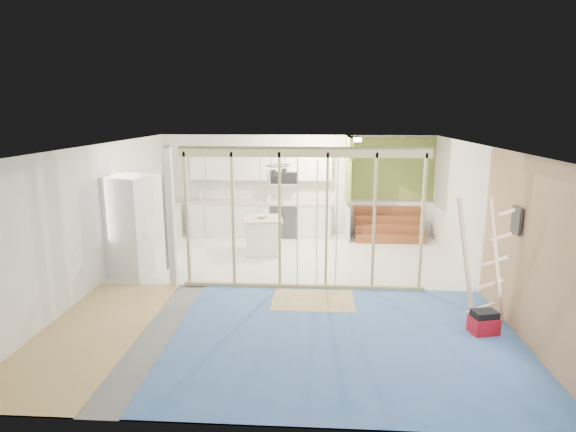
# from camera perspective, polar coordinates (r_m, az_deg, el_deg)

# --- Properties ---
(room) EXTENTS (7.01, 8.01, 2.61)m
(room) POSITION_cam_1_polar(r_m,az_deg,el_deg) (8.59, -0.20, -0.40)
(room) COLOR slate
(room) RESTS_ON ground
(floor_overlays) EXTENTS (7.00, 8.00, 0.03)m
(floor_overlays) POSITION_cam_1_polar(r_m,az_deg,el_deg) (9.02, 0.30, -8.34)
(floor_overlays) COLOR white
(floor_overlays) RESTS_ON room
(stud_frame) EXTENTS (4.66, 0.14, 2.60)m
(stud_frame) POSITION_cam_1_polar(r_m,az_deg,el_deg) (8.55, -1.65, 1.43)
(stud_frame) COLOR #C9BB7B
(stud_frame) RESTS_ON room
(base_cabinets) EXTENTS (4.45, 2.24, 0.93)m
(base_cabinets) POSITION_cam_1_polar(r_m,az_deg,el_deg) (12.23, -6.69, -0.63)
(base_cabinets) COLOR silver
(base_cabinets) RESTS_ON room
(upper_cabinets) EXTENTS (3.60, 0.41, 0.85)m
(upper_cabinets) POSITION_cam_1_polar(r_m,az_deg,el_deg) (12.33, -2.94, 5.93)
(upper_cabinets) COLOR silver
(upper_cabinets) RESTS_ON room
(green_partition) EXTENTS (2.25, 1.51, 2.60)m
(green_partition) POSITION_cam_1_polar(r_m,az_deg,el_deg) (12.32, 10.48, 1.61)
(green_partition) COLOR olive
(green_partition) RESTS_ON room
(pot_rack) EXTENTS (0.52, 0.52, 0.72)m
(pot_rack) POSITION_cam_1_polar(r_m,az_deg,el_deg) (10.36, -1.21, 5.70)
(pot_rack) COLOR black
(pot_rack) RESTS_ON room
(sheathing_panel) EXTENTS (0.02, 4.00, 2.60)m
(sheathing_panel) POSITION_cam_1_polar(r_m,az_deg,el_deg) (7.25, 27.29, -4.22)
(sheathing_panel) COLOR tan
(sheathing_panel) RESTS_ON room
(electrical_panel) EXTENTS (0.04, 0.30, 0.40)m
(electrical_panel) POSITION_cam_1_polar(r_m,az_deg,el_deg) (7.69, 25.46, -0.47)
(electrical_panel) COLOR #37373C
(electrical_panel) RESTS_ON room
(ceiling_light) EXTENTS (0.32, 0.32, 0.08)m
(ceiling_light) POSITION_cam_1_polar(r_m,az_deg,el_deg) (11.41, 7.93, 8.94)
(ceiling_light) COLOR #FFEABF
(ceiling_light) RESTS_ON room
(fridge) EXTENTS (1.10, 1.06, 1.99)m
(fridge) POSITION_cam_1_polar(r_m,az_deg,el_deg) (9.82, -17.89, -1.21)
(fridge) COLOR white
(fridge) RESTS_ON room
(island) EXTENTS (0.97, 0.97, 0.84)m
(island) POSITION_cam_1_polar(r_m,az_deg,el_deg) (10.93, -2.98, -2.40)
(island) COLOR white
(island) RESTS_ON room
(bowl) EXTENTS (0.31, 0.31, 0.06)m
(bowl) POSITION_cam_1_polar(r_m,az_deg,el_deg) (10.83, -3.01, -0.07)
(bowl) COLOR silver
(bowl) RESTS_ON island
(soap_bottle_a) EXTENTS (0.16, 0.16, 0.32)m
(soap_bottle_a) POSITION_cam_1_polar(r_m,az_deg,el_deg) (12.68, -10.42, 2.59)
(soap_bottle_a) COLOR #ACB2C0
(soap_bottle_a) RESTS_ON base_cabinets
(soap_bottle_b) EXTENTS (0.10, 0.10, 0.21)m
(soap_bottle_b) POSITION_cam_1_polar(r_m,az_deg,el_deg) (12.20, -2.27, 2.15)
(soap_bottle_b) COLOR silver
(soap_bottle_b) RESTS_ON base_cabinets
(toolbox) EXTENTS (0.44, 0.37, 0.36)m
(toolbox) POSITION_cam_1_polar(r_m,az_deg,el_deg) (7.73, 22.19, -11.66)
(toolbox) COLOR #AB0F1C
(toolbox) RESTS_ON room
(ladder) EXTENTS (1.05, 0.20, 1.97)m
(ladder) POSITION_cam_1_polar(r_m,az_deg,el_deg) (7.74, 22.32, -5.02)
(ladder) COLOR beige
(ladder) RESTS_ON room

